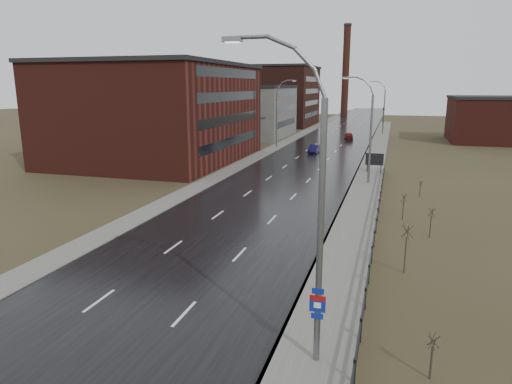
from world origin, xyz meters
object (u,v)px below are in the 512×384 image
Objects in this scene: streetlight_main at (312,211)px; car_near at (314,149)px; billboard at (374,160)px; car_far at (349,136)px.

streetlight_main is 56.35m from car_near.
car_far is at bearing 100.36° from billboard.
billboard is (0.63, 40.52, -4.37)m from streetlight_main.
streetlight_main reaches higher than billboard.
car_far reaches higher than car_near.
billboard is at bearing 94.78° from car_far.
streetlight_main is 40.76m from billboard.
car_near is at bearing 74.56° from car_far.
billboard is 17.80m from car_near.
car_near is 20.25m from car_far.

